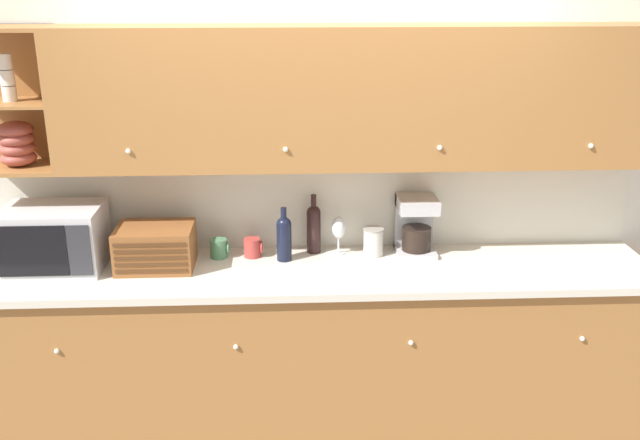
{
  "coord_description": "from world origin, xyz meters",
  "views": [
    {
      "loc": [
        -0.17,
        -3.78,
        2.4
      ],
      "look_at": [
        0.0,
        -0.22,
        1.15
      ],
      "focal_mm": 40.0,
      "sensor_mm": 36.0,
      "label": 1
    }
  ],
  "objects_px": {
    "mug_blue_second": "(253,248)",
    "coffee_maker": "(416,225)",
    "bread_box": "(155,247)",
    "storage_canister": "(373,242)",
    "mug": "(219,248)",
    "wine_bottle": "(314,226)",
    "second_wine_bottle": "(284,236)",
    "wine_glass": "(339,229)",
    "microwave": "(54,238)"
  },
  "relations": [
    {
      "from": "microwave",
      "to": "second_wine_bottle",
      "type": "height_order",
      "value": "microwave"
    },
    {
      "from": "bread_box",
      "to": "wine_glass",
      "type": "relative_size",
      "value": 1.84
    },
    {
      "from": "mug_blue_second",
      "to": "second_wine_bottle",
      "type": "relative_size",
      "value": 0.35
    },
    {
      "from": "bread_box",
      "to": "storage_canister",
      "type": "distance_m",
      "value": 1.17
    },
    {
      "from": "bread_box",
      "to": "wine_bottle",
      "type": "xyz_separation_m",
      "value": [
        0.84,
        0.17,
        0.04
      ]
    },
    {
      "from": "wine_bottle",
      "to": "mug",
      "type": "bearing_deg",
      "value": -173.96
    },
    {
      "from": "microwave",
      "to": "wine_glass",
      "type": "height_order",
      "value": "microwave"
    },
    {
      "from": "storage_canister",
      "to": "coffee_maker",
      "type": "relative_size",
      "value": 0.48
    },
    {
      "from": "wine_glass",
      "to": "coffee_maker",
      "type": "xyz_separation_m",
      "value": [
        0.43,
        0.0,
        0.01
      ]
    },
    {
      "from": "mug_blue_second",
      "to": "wine_bottle",
      "type": "relative_size",
      "value": 0.31
    },
    {
      "from": "microwave",
      "to": "mug_blue_second",
      "type": "distance_m",
      "value": 1.04
    },
    {
      "from": "microwave",
      "to": "mug",
      "type": "height_order",
      "value": "microwave"
    },
    {
      "from": "storage_canister",
      "to": "microwave",
      "type": "bearing_deg",
      "value": -176.61
    },
    {
      "from": "bread_box",
      "to": "wine_glass",
      "type": "height_order",
      "value": "bread_box"
    },
    {
      "from": "bread_box",
      "to": "mug",
      "type": "xyz_separation_m",
      "value": [
        0.32,
        0.12,
        -0.06
      ]
    },
    {
      "from": "microwave",
      "to": "wine_bottle",
      "type": "height_order",
      "value": "same"
    },
    {
      "from": "second_wine_bottle",
      "to": "wine_glass",
      "type": "height_order",
      "value": "second_wine_bottle"
    },
    {
      "from": "microwave",
      "to": "mug",
      "type": "xyz_separation_m",
      "value": [
        0.84,
        0.11,
        -0.11
      ]
    },
    {
      "from": "wine_glass",
      "to": "bread_box",
      "type": "bearing_deg",
      "value": -171.82
    },
    {
      "from": "second_wine_bottle",
      "to": "bread_box",
      "type": "bearing_deg",
      "value": -174.47
    },
    {
      "from": "mug",
      "to": "mug_blue_second",
      "type": "height_order",
      "value": "same"
    },
    {
      "from": "wine_bottle",
      "to": "storage_canister",
      "type": "xyz_separation_m",
      "value": [
        0.32,
        -0.07,
        -0.07
      ]
    },
    {
      "from": "wine_bottle",
      "to": "coffee_maker",
      "type": "height_order",
      "value": "wine_bottle"
    },
    {
      "from": "microwave",
      "to": "wine_glass",
      "type": "distance_m",
      "value": 1.5
    },
    {
      "from": "mug_blue_second",
      "to": "coffee_maker",
      "type": "distance_m",
      "value": 0.91
    },
    {
      "from": "microwave",
      "to": "second_wine_bottle",
      "type": "distance_m",
      "value": 1.2
    },
    {
      "from": "mug",
      "to": "storage_canister",
      "type": "bearing_deg",
      "value": -0.69
    },
    {
      "from": "mug_blue_second",
      "to": "coffee_maker",
      "type": "height_order",
      "value": "coffee_maker"
    },
    {
      "from": "wine_glass",
      "to": "storage_canister",
      "type": "relative_size",
      "value": 1.38
    },
    {
      "from": "wine_glass",
      "to": "storage_canister",
      "type": "bearing_deg",
      "value": -9.22
    },
    {
      "from": "microwave",
      "to": "storage_canister",
      "type": "bearing_deg",
      "value": 3.39
    },
    {
      "from": "wine_bottle",
      "to": "storage_canister",
      "type": "relative_size",
      "value": 2.13
    },
    {
      "from": "mug_blue_second",
      "to": "coffee_maker",
      "type": "xyz_separation_m",
      "value": [
        0.9,
        0.02,
        0.11
      ]
    },
    {
      "from": "wine_bottle",
      "to": "wine_glass",
      "type": "xyz_separation_m",
      "value": [
        0.14,
        -0.03,
        -0.0
      ]
    },
    {
      "from": "second_wine_bottle",
      "to": "coffee_maker",
      "type": "distance_m",
      "value": 0.73
    },
    {
      "from": "mug_blue_second",
      "to": "microwave",
      "type": "bearing_deg",
      "value": -173.84
    },
    {
      "from": "second_wine_bottle",
      "to": "wine_glass",
      "type": "relative_size",
      "value": 1.38
    },
    {
      "from": "second_wine_bottle",
      "to": "mug",
      "type": "bearing_deg",
      "value": 171.3
    },
    {
      "from": "bread_box",
      "to": "coffee_maker",
      "type": "height_order",
      "value": "coffee_maker"
    },
    {
      "from": "microwave",
      "to": "mug",
      "type": "relative_size",
      "value": 4.76
    },
    {
      "from": "bread_box",
      "to": "second_wine_bottle",
      "type": "xyz_separation_m",
      "value": [
        0.68,
        0.07,
        0.02
      ]
    },
    {
      "from": "second_wine_bottle",
      "to": "wine_bottle",
      "type": "xyz_separation_m",
      "value": [
        0.16,
        0.11,
        0.01
      ]
    },
    {
      "from": "mug",
      "to": "coffee_maker",
      "type": "height_order",
      "value": "coffee_maker"
    },
    {
      "from": "second_wine_bottle",
      "to": "wine_bottle",
      "type": "distance_m",
      "value": 0.2
    },
    {
      "from": "wine_glass",
      "to": "mug",
      "type": "bearing_deg",
      "value": -178.2
    },
    {
      "from": "wine_bottle",
      "to": "coffee_maker",
      "type": "distance_m",
      "value": 0.56
    },
    {
      "from": "microwave",
      "to": "second_wine_bottle",
      "type": "xyz_separation_m",
      "value": [
        1.2,
        0.06,
        -0.03
      ]
    },
    {
      "from": "mug",
      "to": "wine_bottle",
      "type": "xyz_separation_m",
      "value": [
        0.52,
        0.05,
        0.1
      ]
    },
    {
      "from": "second_wine_bottle",
      "to": "coffee_maker",
      "type": "height_order",
      "value": "coffee_maker"
    },
    {
      "from": "microwave",
      "to": "coffee_maker",
      "type": "bearing_deg",
      "value": 4.01
    }
  ]
}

